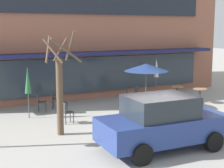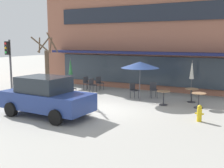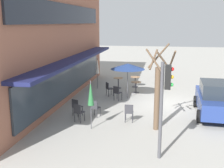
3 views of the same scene
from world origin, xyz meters
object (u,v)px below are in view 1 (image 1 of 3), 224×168
object	(u,v)px
patio_umbrella_cream_folded	(146,67)
parked_sedan	(162,122)
cafe_chair_1	(66,111)
cafe_chair_2	(40,101)
street_tree	(60,88)
cafe_chair_5	(55,98)
cafe_table_streetside	(200,93)
cafe_chair_0	(62,102)
patio_umbrella_corner_open	(156,68)
patio_umbrella_green_folded	(28,81)
cafe_chair_3	(138,93)
cafe_chair_4	(129,98)
cafe_table_by_tree	(177,91)
cafe_table_near_wall	(176,97)

from	to	relation	value
patio_umbrella_cream_folded	parked_sedan	size ratio (longest dim) A/B	0.52
cafe_chair_1	cafe_chair_2	xyz separation A→B (m)	(-0.41, 2.36, 0.00)
patio_umbrella_cream_folded	street_tree	bearing A→B (deg)	-158.61
patio_umbrella_cream_folded	cafe_chair_5	bearing A→B (deg)	151.31
cafe_table_streetside	parked_sedan	world-z (taller)	parked_sedan
cafe_chair_0	cafe_table_streetside	bearing A→B (deg)	-10.53
cafe_chair_1	street_tree	size ratio (longest dim) A/B	0.23
patio_umbrella_corner_open	parked_sedan	size ratio (longest dim) A/B	0.52
cafe_chair_5	patio_umbrella_green_folded	bearing A→B (deg)	-143.10
cafe_chair_3	cafe_chair_4	world-z (taller)	same
cafe_chair_3	cafe_chair_1	bearing A→B (deg)	-157.92
cafe_table_streetside	cafe_chair_4	distance (m)	3.91
parked_sedan	cafe_chair_2	bearing A→B (deg)	108.04
parked_sedan	street_tree	distance (m)	3.88
cafe_table_streetside	street_tree	distance (m)	8.44
cafe_table_by_tree	cafe_chair_4	size ratio (longest dim) A/B	0.85
patio_umbrella_cream_folded	cafe_table_by_tree	bearing A→B (deg)	20.75
cafe_table_by_tree	parked_sedan	bearing A→B (deg)	-131.37
patio_umbrella_cream_folded	cafe_chair_1	world-z (taller)	patio_umbrella_cream_folded
cafe_chair_3	patio_umbrella_cream_folded	bearing A→B (deg)	-106.24
cafe_table_near_wall	parked_sedan	size ratio (longest dim) A/B	0.18
patio_umbrella_cream_folded	cafe_chair_5	size ratio (longest dim) A/B	2.47
cafe_chair_0	cafe_chair_2	xyz separation A→B (m)	(-0.83, 0.59, 0.00)
cafe_table_by_tree	cafe_chair_2	bearing A→B (deg)	174.16
cafe_table_streetside	cafe_chair_2	distance (m)	8.11
patio_umbrella_green_folded	cafe_chair_0	size ratio (longest dim) A/B	2.47
cafe_table_streetside	patio_umbrella_green_folded	bearing A→B (deg)	172.72
cafe_table_by_tree	cafe_chair_0	distance (m)	6.47
patio_umbrella_green_folded	cafe_chair_2	world-z (taller)	patio_umbrella_green_folded
cafe_chair_2	cafe_chair_3	bearing A→B (deg)	-5.54
cafe_chair_0	street_tree	bearing A→B (deg)	-109.68
parked_sedan	patio_umbrella_green_folded	bearing A→B (deg)	116.45
cafe_table_streetside	cafe_chair_0	xyz separation A→B (m)	(-7.06, 1.31, 0.01)
cafe_table_by_tree	cafe_chair_1	distance (m)	7.07
patio_umbrella_corner_open	cafe_chair_4	world-z (taller)	patio_umbrella_corner_open
cafe_chair_2	street_tree	size ratio (longest dim) A/B	0.23
cafe_chair_1	cafe_chair_4	xyz separation A→B (m)	(3.64, 1.16, 0.00)
cafe_table_near_wall	cafe_chair_0	distance (m)	5.54
cafe_chair_2	patio_umbrella_green_folded	bearing A→B (deg)	-132.37
cafe_table_near_wall	cafe_chair_4	size ratio (longest dim) A/B	0.85
patio_umbrella_corner_open	parked_sedan	distance (m)	8.77
cafe_chair_1	cafe_chair_5	size ratio (longest dim) A/B	1.00
cafe_chair_5	parked_sedan	size ratio (longest dim) A/B	0.21
cafe_chair_0	street_tree	distance (m)	3.49
cafe_table_near_wall	cafe_table_streetside	world-z (taller)	same
cafe_table_by_tree	cafe_chair_2	distance (m)	7.33
cafe_chair_4	cafe_chair_5	size ratio (longest dim) A/B	1.00
cafe_chair_2	cafe_chair_4	world-z (taller)	same
cafe_table_by_tree	patio_umbrella_corner_open	world-z (taller)	patio_umbrella_corner_open
patio_umbrella_cream_folded	cafe_table_streetside	bearing A→B (deg)	-2.80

